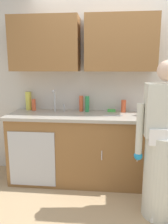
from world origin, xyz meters
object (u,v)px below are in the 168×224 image
Objects in this scene: bottle_dish_liquid at (28,101)px; bottle_soap at (34,105)px; person_at_sink at (162,154)px; knife_on_counter at (113,115)px; cup_by_sink at (141,112)px; sponge at (111,111)px; bottle_water_short at (81,104)px; bottle_cleaner_spray at (124,106)px; bottle_water_tall at (87,104)px; sink at (56,115)px.

bottle_dish_liquid reaches higher than bottle_soap.
bottle_soap is (0.09, -0.05, -0.05)m from bottle_dish_liquid.
person_at_sink is at bearing -28.37° from bottle_soap.
bottle_soap is 1.16m from knife_on_counter.
cup_by_sink is 0.44m from sponge.
bottle_water_short is at bearing -2.34° from bottle_dish_liquid.
bottle_soap is at bearing -26.23° from bottle_dish_liquid.
bottle_dish_liquid reaches higher than bottle_cleaner_spray.
bottle_water_short is 1.32× the size of bottle_soap.
sponge is (0.34, 0.04, -0.09)m from bottle_water_tall.
person_at_sink is 9.73× the size of bottle_soap.
person_at_sink reaches higher than sink.
cup_by_sink is 0.43× the size of knife_on_counter.
sink is 1.13m from cup_by_sink.
sink reaches higher than bottle_water_tall.
sponge is at bearing 15.53° from sink.
person_at_sink is at bearing -69.19° from bottle_cleaner_spray.
bottle_soap is at bearing -178.49° from sponge.
bottle_water_tall is (-0.50, -0.01, 0.02)m from bottle_cleaner_spray.
bottle_water_tall is (0.41, 0.17, 0.12)m from sink.
bottle_cleaner_spray is at bearing 110.81° from person_at_sink.
bottle_water_tall is (0.09, -0.02, -0.00)m from bottle_water_short.
bottle_dish_liquid is (-1.70, 0.91, 0.38)m from person_at_sink.
cup_by_sink is (0.80, -0.22, -0.06)m from bottle_water_short.
sink is at bearing -26.64° from bottle_dish_liquid.
cup_by_sink is (0.21, -0.20, -0.03)m from bottle_cleaner_spray.
sink reaches higher than bottle_cleaner_spray.
sink is 1.44m from person_at_sink.
bottle_cleaner_spray is 0.50m from bottle_water_tall.
sink is 0.31× the size of person_at_sink.
bottle_water_short is (-0.92, 0.88, 0.36)m from person_at_sink.
cup_by_sink reaches higher than sponge.
bottle_water_tall is 0.35m from sponge.
bottle_dish_liquid reaches higher than bottle_water_tall.
cup_by_sink is at bearing -7.81° from bottle_soap.
bottle_dish_liquid is at bearing 178.10° from bottle_cleaner_spray.
sink is 2.29× the size of bottle_water_tall.
cup_by_sink is (0.72, -0.19, -0.06)m from bottle_water_tall.
cup_by_sink is at bearing -8.97° from bottle_dish_liquid.
sink is 0.46m from bottle_water_tall.
person_at_sink is 1.32m from bottle_water_short.
knife_on_counter is (0.45, -0.26, -0.11)m from bottle_water_short.
bottle_water_tall is at bearing -0.79° from bottle_soap.
bottle_water_short is at bearing 164.83° from cup_by_sink.
bottle_cleaner_spray is 1.56× the size of sponge.
bottle_water_tall reaches higher than cup_by_sink.
person_at_sink is 1.96m from bottle_dish_liquid.
bottle_water_short is 2.14× the size of cup_by_sink.
bottle_dish_liquid is (-1.37, 0.05, 0.05)m from bottle_cleaner_spray.
cup_by_sink is 0.93× the size of sponge.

